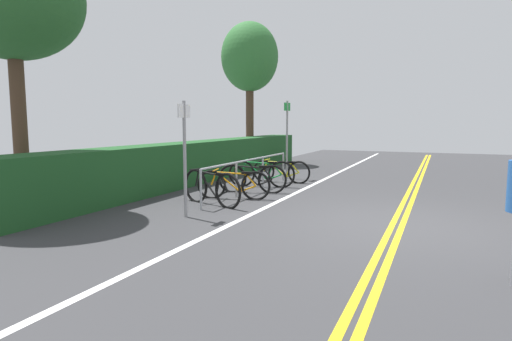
% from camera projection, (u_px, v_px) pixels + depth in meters
% --- Properties ---
extents(ground_plane, '(37.37, 12.49, 0.05)m').
position_uv_depth(ground_plane, '(397.00, 227.00, 7.19)').
color(ground_plane, '#353538').
extents(centre_line_yellow_inner, '(33.63, 0.10, 0.00)m').
position_uv_depth(centre_line_yellow_inner, '(402.00, 226.00, 7.15)').
color(centre_line_yellow_inner, gold).
rests_on(centre_line_yellow_inner, ground_plane).
extents(centre_line_yellow_outer, '(33.63, 0.10, 0.00)m').
position_uv_depth(centre_line_yellow_outer, '(392.00, 225.00, 7.22)').
color(centre_line_yellow_outer, gold).
rests_on(centre_line_yellow_outer, ground_plane).
extents(bike_lane_stripe_white, '(33.63, 0.12, 0.00)m').
position_uv_depth(bike_lane_stripe_white, '(256.00, 212.00, 8.23)').
color(bike_lane_stripe_white, white).
rests_on(bike_lane_stripe_white, ground_plane).
extents(bike_rack, '(4.79, 0.05, 0.83)m').
position_uv_depth(bike_rack, '(250.00, 167.00, 10.52)').
color(bike_rack, '#9EA0A5').
rests_on(bike_rack, ground_plane).
extents(bicycle_0, '(0.68, 1.70, 0.77)m').
position_uv_depth(bicycle_0, '(211.00, 188.00, 8.90)').
color(bicycle_0, black).
rests_on(bicycle_0, ground_plane).
extents(bicycle_1, '(0.57, 1.66, 0.70)m').
position_uv_depth(bicycle_1, '(234.00, 185.00, 9.62)').
color(bicycle_1, black).
rests_on(bicycle_1, ground_plane).
extents(bicycle_2, '(0.57, 1.69, 0.74)m').
position_uv_depth(bicycle_2, '(252.00, 179.00, 10.48)').
color(bicycle_2, black).
rests_on(bicycle_2, ground_plane).
extents(bicycle_3, '(0.53, 1.80, 0.76)m').
position_uv_depth(bicycle_3, '(261.00, 174.00, 11.44)').
color(bicycle_3, black).
rests_on(bicycle_3, ground_plane).
extents(bicycle_4, '(0.46, 1.74, 0.69)m').
position_uv_depth(bicycle_4, '(281.00, 171.00, 12.27)').
color(bicycle_4, black).
rests_on(bicycle_4, ground_plane).
extents(sign_post_near, '(0.36, 0.06, 2.12)m').
position_uv_depth(sign_post_near, '(185.00, 147.00, 7.66)').
color(sign_post_near, gray).
rests_on(sign_post_near, ground_plane).
extents(sign_post_far, '(0.36, 0.08, 2.38)m').
position_uv_depth(sign_post_far, '(287.00, 132.00, 13.00)').
color(sign_post_far, gray).
rests_on(sign_post_far, ground_plane).
extents(hedge_backdrop, '(13.74, 0.93, 1.17)m').
position_uv_depth(hedge_backdrop, '(203.00, 160.00, 12.78)').
color(hedge_backdrop, '#1C4C21').
rests_on(hedge_backdrop, ground_plane).
extents(tree_mid, '(2.36, 2.36, 5.84)m').
position_uv_depth(tree_mid, '(250.00, 58.00, 17.54)').
color(tree_mid, '#473323').
rests_on(tree_mid, ground_plane).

